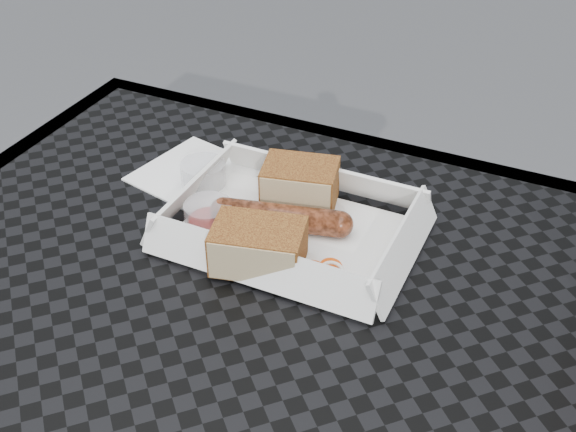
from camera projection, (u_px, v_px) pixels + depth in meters
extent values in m
cube|color=black|center=(221.00, 359.00, 0.61)|extent=(0.80, 0.80, 0.01)
cube|color=black|center=(373.00, 152.00, 0.90)|extent=(0.80, 0.03, 0.03)
cylinder|color=black|center=(153.00, 303.00, 1.21)|extent=(0.03, 0.03, 0.73)
cube|color=white|center=(292.00, 233.00, 0.74)|extent=(0.22, 0.15, 0.00)
cylinder|color=brown|center=(281.00, 217.00, 0.74)|extent=(0.12, 0.06, 0.03)
sphere|color=brown|center=(340.00, 224.00, 0.73)|extent=(0.03, 0.03, 0.03)
sphere|color=brown|center=(223.00, 210.00, 0.75)|extent=(0.03, 0.03, 0.03)
cube|color=brown|center=(300.00, 185.00, 0.76)|extent=(0.09, 0.07, 0.05)
cube|color=brown|center=(258.00, 246.00, 0.68)|extent=(0.10, 0.08, 0.04)
cylinder|color=#D34309|center=(319.00, 272.00, 0.69)|extent=(0.02, 0.02, 0.00)
torus|color=white|center=(324.00, 278.00, 0.68)|extent=(0.02, 0.02, 0.00)
cube|color=#B2D17F|center=(331.00, 274.00, 0.68)|extent=(0.02, 0.02, 0.00)
cube|color=white|center=(196.00, 174.00, 0.83)|extent=(0.14, 0.14, 0.00)
cylinder|color=maroon|center=(209.00, 216.00, 0.74)|extent=(0.05, 0.05, 0.03)
cylinder|color=silver|center=(203.00, 175.00, 0.80)|extent=(0.05, 0.05, 0.03)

